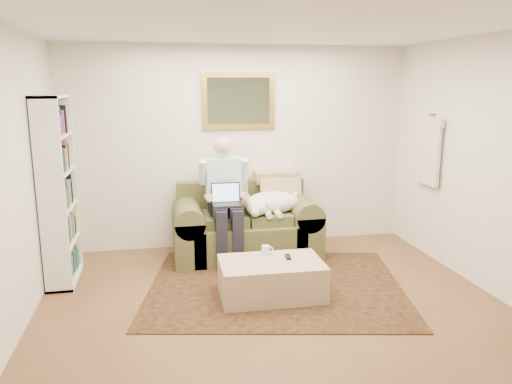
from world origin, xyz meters
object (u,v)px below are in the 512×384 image
object	(u,v)px
bookshelf	(58,191)
laptop	(226,199)
ottoman	(271,279)
sofa	(245,231)
sleeping_dog	(272,202)
seated_man	(226,200)
coffee_mug	(266,250)

from	to	relation	value
bookshelf	laptop	bearing A→B (deg)	5.71
laptop	ottoman	world-z (taller)	laptop
sofa	ottoman	distance (m)	1.31
sleeping_dog	ottoman	size ratio (longest dim) A/B	0.72
sofa	ottoman	xyz separation A→B (m)	(0.03, -1.31, -0.12)
seated_man	sleeping_dog	bearing A→B (deg)	7.13
sofa	seated_man	xyz separation A→B (m)	(-0.27, -0.16, 0.44)
sleeping_dog	coffee_mug	size ratio (longest dim) A/B	7.34
coffee_mug	ottoman	bearing A→B (deg)	-86.44
seated_man	ottoman	size ratio (longest dim) A/B	1.47
sofa	coffee_mug	size ratio (longest dim) A/B	17.83
sleeping_dog	coffee_mug	xyz separation A→B (m)	(-0.30, -1.01, -0.26)
laptop	coffee_mug	distance (m)	0.98
laptop	coffee_mug	size ratio (longest dim) A/B	3.46
laptop	coffee_mug	world-z (taller)	laptop
seated_man	bookshelf	distance (m)	1.87
laptop	sleeping_dog	world-z (taller)	laptop
ottoman	coffee_mug	distance (m)	0.31
sleeping_dog	bookshelf	size ratio (longest dim) A/B	0.37
laptop	bookshelf	bearing A→B (deg)	-174.29
sofa	bookshelf	xyz separation A→B (m)	(-2.10, -0.42, 0.69)
seated_man	coffee_mug	world-z (taller)	seated_man
sofa	laptop	distance (m)	0.60
coffee_mug	bookshelf	bearing A→B (deg)	162.05
sleeping_dog	ottoman	distance (m)	1.34
sofa	coffee_mug	distance (m)	1.11
coffee_mug	laptop	bearing A→B (deg)	108.10
bookshelf	coffee_mug	bearing A→B (deg)	-17.95
sofa	ottoman	size ratio (longest dim) A/B	1.74
coffee_mug	bookshelf	size ratio (longest dim) A/B	0.05
coffee_mug	sofa	bearing A→B (deg)	90.85
sofa	seated_man	size ratio (longest dim) A/B	1.19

